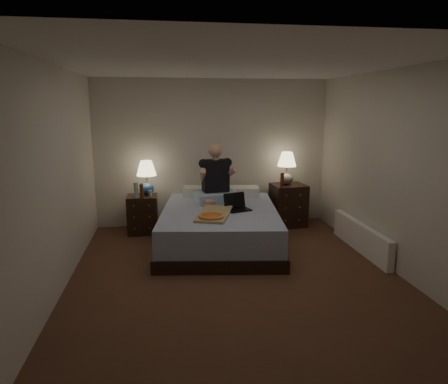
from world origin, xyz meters
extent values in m
cube|color=brown|center=(0.00, 0.00, 0.00)|extent=(4.00, 4.50, 0.00)
cube|color=white|center=(0.00, 0.00, 2.50)|extent=(4.00, 4.50, 0.00)
cube|color=silver|center=(0.00, 2.25, 1.25)|extent=(4.00, 0.00, 2.50)
cube|color=silver|center=(0.00, -2.25, 1.25)|extent=(4.00, 0.00, 2.50)
cube|color=silver|center=(-2.00, 0.00, 1.25)|extent=(0.00, 4.50, 2.50)
cube|color=silver|center=(2.00, 0.00, 1.25)|extent=(0.00, 4.50, 2.50)
cube|color=#5164A3|center=(-0.03, 1.10, 0.28)|extent=(1.94, 2.41, 0.55)
cube|color=black|center=(-1.21, 1.85, 0.31)|extent=(0.48, 0.43, 0.62)
cube|color=black|center=(1.28, 1.92, 0.36)|extent=(0.60, 0.54, 0.72)
cylinder|color=silver|center=(-1.29, 1.72, 0.75)|extent=(0.07, 0.07, 0.25)
cylinder|color=#B7B7B2|center=(-1.07, 1.78, 0.67)|extent=(0.07, 0.07, 0.10)
cylinder|color=#552E0C|center=(-1.20, 1.69, 0.74)|extent=(0.06, 0.06, 0.23)
cylinder|color=#5E200D|center=(1.12, 1.78, 0.84)|extent=(0.06, 0.06, 0.23)
cube|color=white|center=(1.93, 0.52, 0.20)|extent=(0.10, 1.60, 0.40)
camera|label=1|loc=(-0.81, -4.58, 2.05)|focal=32.00mm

